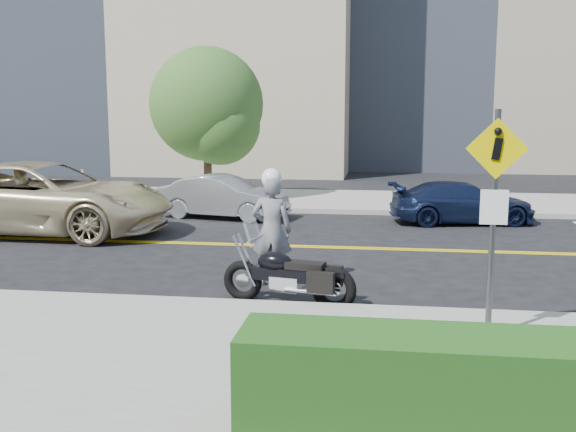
{
  "coord_description": "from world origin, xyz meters",
  "views": [
    {
      "loc": [
        2.78,
        -15.19,
        3.14
      ],
      "look_at": [
        1.05,
        -3.05,
        1.2
      ],
      "focal_mm": 42.0,
      "sensor_mm": 36.0,
      "label": 1
    }
  ],
  "objects_px": {
    "pedestrian_sign": "(494,202)",
    "suv": "(43,198)",
    "motorcyclist": "(272,228)",
    "motorcycle": "(289,263)",
    "parked_car_silver": "(223,197)",
    "parked_car_blue": "(462,203)"
  },
  "relations": [
    {
      "from": "pedestrian_sign",
      "to": "motorcyclist",
      "type": "relative_size",
      "value": 1.41
    },
    {
      "from": "pedestrian_sign",
      "to": "parked_car_blue",
      "type": "relative_size",
      "value": 0.75
    },
    {
      "from": "motorcyclist",
      "to": "parked_car_silver",
      "type": "relative_size",
      "value": 0.56
    },
    {
      "from": "motorcyclist",
      "to": "motorcycle",
      "type": "bearing_deg",
      "value": 111.36
    },
    {
      "from": "motorcyclist",
      "to": "motorcycle",
      "type": "xyz_separation_m",
      "value": [
        0.46,
        -1.1,
        -0.38
      ]
    },
    {
      "from": "parked_car_blue",
      "to": "parked_car_silver",
      "type": "bearing_deg",
      "value": 80.6
    },
    {
      "from": "motorcyclist",
      "to": "suv",
      "type": "relative_size",
      "value": 0.32
    },
    {
      "from": "suv",
      "to": "motorcyclist",
      "type": "bearing_deg",
      "value": -121.6
    },
    {
      "from": "motorcyclist",
      "to": "suv",
      "type": "distance_m",
      "value": 7.89
    },
    {
      "from": "motorcycle",
      "to": "suv",
      "type": "xyz_separation_m",
      "value": [
        -7.09,
        5.37,
        0.24
      ]
    },
    {
      "from": "pedestrian_sign",
      "to": "motorcyclist",
      "type": "distance_m",
      "value": 4.49
    },
    {
      "from": "parked_car_silver",
      "to": "motorcyclist",
      "type": "bearing_deg",
      "value": -147.73
    },
    {
      "from": "suv",
      "to": "pedestrian_sign",
      "type": "bearing_deg",
      "value": -124.08
    },
    {
      "from": "pedestrian_sign",
      "to": "motorcycle",
      "type": "height_order",
      "value": "pedestrian_sign"
    },
    {
      "from": "pedestrian_sign",
      "to": "parked_car_blue",
      "type": "xyz_separation_m",
      "value": [
        0.77,
        10.21,
        -1.38
      ]
    },
    {
      "from": "pedestrian_sign",
      "to": "parked_car_silver",
      "type": "xyz_separation_m",
      "value": [
        -6.04,
        10.13,
        -1.34
      ]
    },
    {
      "from": "pedestrian_sign",
      "to": "suv",
      "type": "height_order",
      "value": "pedestrian_sign"
    },
    {
      "from": "pedestrian_sign",
      "to": "suv",
      "type": "relative_size",
      "value": 0.46
    },
    {
      "from": "parked_car_silver",
      "to": "parked_car_blue",
      "type": "bearing_deg",
      "value": -77.09
    },
    {
      "from": "pedestrian_sign",
      "to": "motorcycle",
      "type": "xyz_separation_m",
      "value": [
        -2.92,
        1.71,
        -1.29
      ]
    },
    {
      "from": "motorcyclist",
      "to": "suv",
      "type": "height_order",
      "value": "motorcyclist"
    },
    {
      "from": "pedestrian_sign",
      "to": "suv",
      "type": "xyz_separation_m",
      "value": [
        -10.01,
        7.08,
        -1.05
      ]
    }
  ]
}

